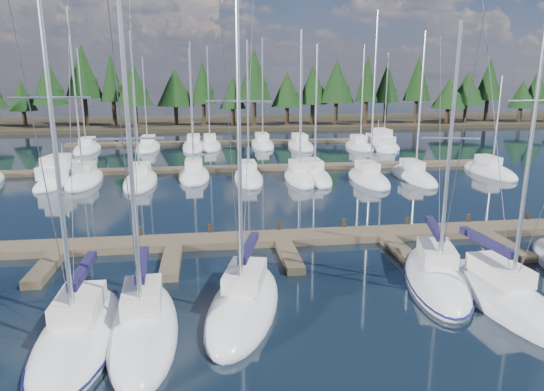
{
  "coord_description": "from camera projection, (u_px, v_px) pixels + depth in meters",
  "views": [
    {
      "loc": [
        -4.01,
        -8.09,
        9.23
      ],
      "look_at": [
        0.02,
        22.0,
        1.74
      ],
      "focal_mm": 32.0,
      "sensor_mm": 36.0,
      "label": 1
    }
  ],
  "objects": [
    {
      "name": "front_sailboat_4",
      "position": [
        436.0,
        277.0,
        22.16
      ],
      "size": [
        4.78,
        8.46,
        12.19
      ],
      "color": "silver",
      "rests_on": "ground"
    },
    {
      "name": "front_sailboat_1",
      "position": [
        79.0,
        335.0,
        17.16
      ],
      "size": [
        2.82,
        7.94,
        15.61
      ],
      "color": "silver",
      "rests_on": "ground"
    },
    {
      "name": "back_sailboat_rows",
      "position": [
        250.0,
        159.0,
        54.17
      ],
      "size": [
        49.27,
        33.12,
        15.49
      ],
      "color": "silver",
      "rests_on": "ground"
    },
    {
      "name": "motor_yacht_right",
      "position": [
        380.0,
        145.0,
        62.89
      ],
      "size": [
        3.27,
        8.94,
        4.42
      ],
      "color": "silver",
      "rests_on": "ground"
    },
    {
      "name": "main_dock",
      "position": [
        283.0,
        242.0,
        27.17
      ],
      "size": [
        44.0,
        6.13,
        0.9
      ],
      "color": "brown",
      "rests_on": "ground"
    },
    {
      "name": "front_sailboat_3",
      "position": [
        244.0,
        303.0,
        19.54
      ],
      "size": [
        4.54,
        8.24,
        15.19
      ],
      "color": "silver",
      "rests_on": "ground"
    },
    {
      "name": "front_sailboat_2",
      "position": [
        143.0,
        327.0,
        17.73
      ],
      "size": [
        2.96,
        7.91,
        13.19
      ],
      "color": "silver",
      "rests_on": "ground"
    },
    {
      "name": "back_docks",
      "position": [
        241.0,
        153.0,
        58.18
      ],
      "size": [
        50.0,
        21.8,
        0.4
      ],
      "color": "brown",
      "rests_on": "ground"
    },
    {
      "name": "front_sailboat_5",
      "position": [
        503.0,
        297.0,
        20.12
      ],
      "size": [
        3.19,
        8.69,
        15.18
      ],
      "color": "silver",
      "rests_on": "ground"
    },
    {
      "name": "ground",
      "position": [
        259.0,
        193.0,
        39.39
      ],
      "size": [
        260.0,
        260.0,
        0.0
      ],
      "primitive_type": "plane",
      "color": "black",
      "rests_on": "ground"
    },
    {
      "name": "far_shore",
      "position": [
        227.0,
        122.0,
        97.05
      ],
      "size": [
        220.0,
        30.0,
        0.6
      ],
      "primitive_type": "cube",
      "color": "#2E2719",
      "rests_on": "ground"
    },
    {
      "name": "motor_yacht_left",
      "position": [
        60.0,
        178.0,
        42.91
      ],
      "size": [
        4.19,
        8.7,
        4.16
      ],
      "color": "silver",
      "rests_on": "ground"
    },
    {
      "name": "tree_line",
      "position": [
        215.0,
        86.0,
        85.6
      ],
      "size": [
        185.86,
        11.84,
        14.22
      ],
      "color": "black",
      "rests_on": "far_shore"
    }
  ]
}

